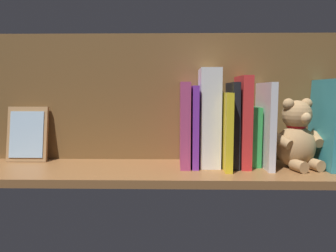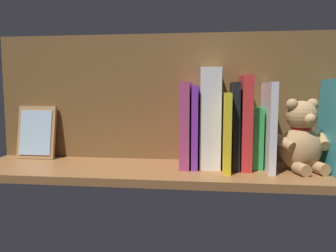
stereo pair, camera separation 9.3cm
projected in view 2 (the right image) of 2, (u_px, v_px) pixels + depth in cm
name	position (u px, v px, depth cm)	size (l,w,h in cm)	color
ground_plane	(168.00, 171.00, 94.82)	(114.21, 28.03, 2.20)	brown
shelf_back_panel	(172.00, 98.00, 104.17)	(114.21, 1.50, 39.74)	brown
book_1	(333.00, 125.00, 89.76)	(3.04, 17.37, 25.24)	teal
teddy_bear	(301.00, 139.00, 90.28)	(15.39, 15.02, 19.92)	tan
book_2	(268.00, 126.00, 92.18)	(1.85, 16.81, 24.33)	silver
book_3	(256.00, 137.00, 95.54)	(2.91, 11.49, 17.24)	green
book_4	(245.00, 122.00, 93.87)	(2.81, 14.71, 26.24)	red
book_5	(234.00, 125.00, 94.45)	(1.94, 14.45, 24.39)	black
book_6	(226.00, 131.00, 93.18)	(1.98, 17.94, 21.50)	yellow
dictionary_thick_white	(211.00, 118.00, 95.58)	(5.78, 13.21, 28.43)	white
book_7	(196.00, 126.00, 95.79)	(1.79, 14.57, 23.44)	purple
book_8	(186.00, 124.00, 95.94)	(2.82, 14.84, 24.44)	#B23F72
picture_frame_leaning	(37.00, 132.00, 107.04)	(12.54, 4.57, 17.18)	#A87A4C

